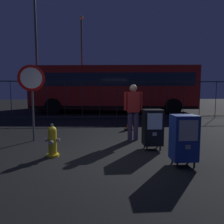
% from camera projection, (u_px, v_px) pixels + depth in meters
% --- Properties ---
extents(ground_plane, '(60.00, 60.00, 0.00)m').
position_uv_depth(ground_plane, '(102.00, 157.00, 4.77)').
color(ground_plane, black).
extents(fire_hydrant, '(0.33, 0.32, 0.75)m').
position_uv_depth(fire_hydrant, '(52.00, 141.00, 4.82)').
color(fire_hydrant, yellow).
rests_on(fire_hydrant, ground_plane).
extents(newspaper_box_primary, '(0.48, 0.42, 1.02)m').
position_uv_depth(newspaper_box_primary, '(184.00, 138.00, 4.20)').
color(newspaper_box_primary, black).
rests_on(newspaper_box_primary, ground_plane).
extents(newspaper_box_secondary, '(0.48, 0.42, 1.02)m').
position_uv_depth(newspaper_box_secondary, '(153.00, 127.00, 5.37)').
color(newspaper_box_secondary, black).
rests_on(newspaper_box_secondary, ground_plane).
extents(stop_sign, '(0.71, 0.31, 2.23)m').
position_uv_depth(stop_sign, '(32.00, 87.00, 6.15)').
color(stop_sign, '#4C4F54').
rests_on(stop_sign, ground_plane).
extents(pedestrian, '(0.55, 0.22, 1.67)m').
position_uv_depth(pedestrian, '(133.00, 109.00, 6.32)').
color(pedestrian, '#382D51').
rests_on(pedestrian, ground_plane).
extents(traffic_cone, '(0.36, 0.36, 0.53)m').
position_uv_depth(traffic_cone, '(130.00, 123.00, 8.13)').
color(traffic_cone, black).
rests_on(traffic_cone, ground_plane).
extents(fence_barrier, '(18.03, 0.04, 2.00)m').
position_uv_depth(fence_barrier, '(100.00, 99.00, 11.09)').
color(fence_barrier, '#2D2D33').
rests_on(fence_barrier, ground_plane).
extents(bus_near, '(10.69, 3.56, 3.00)m').
position_uv_depth(bus_near, '(113.00, 87.00, 14.05)').
color(bus_near, red).
rests_on(bus_near, ground_plane).
extents(bus_far, '(10.74, 3.87, 3.00)m').
position_uv_depth(bus_far, '(100.00, 88.00, 17.62)').
color(bus_far, red).
rests_on(bus_far, ground_plane).
extents(street_light_near_left, '(0.32, 0.32, 7.27)m').
position_uv_depth(street_light_near_left, '(82.00, 56.00, 16.81)').
color(street_light_near_left, '#4C4F54').
rests_on(street_light_near_left, ground_plane).
extents(street_light_near_right, '(0.32, 0.32, 8.33)m').
position_uv_depth(street_light_near_right, '(36.00, 39.00, 13.44)').
color(street_light_near_right, '#4C4F54').
rests_on(street_light_near_right, ground_plane).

